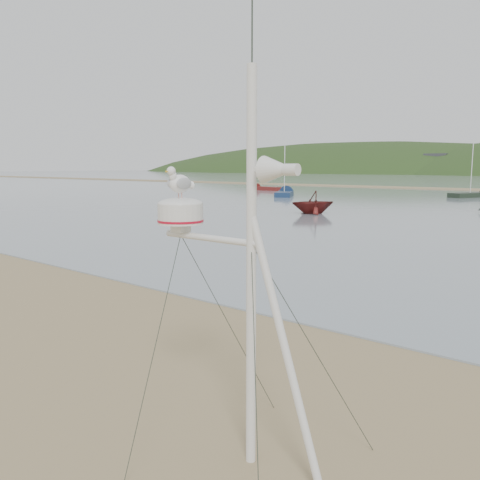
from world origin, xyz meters
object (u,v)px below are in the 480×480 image
Objects in this scene: mast_rig at (243,353)px; sailboat_blue_near at (286,193)px; dinghy_red_far at (261,188)px; boat_red at (313,192)px.

sailboat_blue_near reaches higher than mast_rig.
sailboat_blue_near is (9.68, -8.04, 0.01)m from dinghy_red_far.
boat_red is 0.45× the size of sailboat_blue_near.
mast_rig is 0.98× the size of dinghy_red_far.
boat_red reaches higher than dinghy_red_far.
sailboat_blue_near is at bearing -39.70° from dinghy_red_far.
dinghy_red_far is 12.58m from sailboat_blue_near.
sailboat_blue_near reaches higher than dinghy_red_far.
dinghy_red_far is (-39.15, 51.40, -1.00)m from mast_rig.
dinghy_red_far is (-23.79, 25.09, -1.28)m from boat_red.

